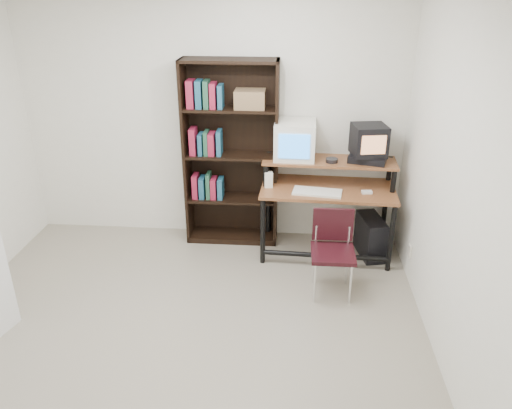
# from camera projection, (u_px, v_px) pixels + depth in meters

# --- Properties ---
(floor) EXTENTS (4.00, 4.00, 0.01)m
(floor) POSITION_uv_depth(u_px,v_px,m) (177.00, 347.00, 3.92)
(floor) COLOR #9F9784
(floor) RESTS_ON ground
(back_wall) EXTENTS (4.00, 0.01, 2.60)m
(back_wall) POSITION_uv_depth(u_px,v_px,m) (212.00, 119.00, 5.20)
(back_wall) COLOR white
(back_wall) RESTS_ON floor
(right_wall) EXTENTS (0.01, 4.00, 2.60)m
(right_wall) POSITION_uv_depth(u_px,v_px,m) (467.00, 205.00, 3.24)
(right_wall) COLOR white
(right_wall) RESTS_ON floor
(computer_desk) EXTENTS (1.35, 0.72, 0.98)m
(computer_desk) POSITION_uv_depth(u_px,v_px,m) (328.00, 190.00, 5.02)
(computer_desk) COLOR brown
(computer_desk) RESTS_ON floor
(crt_monitor) EXTENTS (0.41, 0.42, 0.38)m
(crt_monitor) POSITION_uv_depth(u_px,v_px,m) (295.00, 140.00, 4.99)
(crt_monitor) COLOR white
(crt_monitor) RESTS_ON computer_desk
(vcr) EXTENTS (0.42, 0.34, 0.08)m
(vcr) POSITION_uv_depth(u_px,v_px,m) (368.00, 159.00, 4.94)
(vcr) COLOR black
(vcr) RESTS_ON computer_desk
(crt_tv) EXTENTS (0.36, 0.36, 0.30)m
(crt_tv) POSITION_uv_depth(u_px,v_px,m) (369.00, 140.00, 4.87)
(crt_tv) COLOR black
(crt_tv) RESTS_ON vcr
(cd_spindle) EXTENTS (0.14, 0.14, 0.05)m
(cd_spindle) POSITION_uv_depth(u_px,v_px,m) (332.00, 161.00, 4.93)
(cd_spindle) COLOR #26262B
(cd_spindle) RESTS_ON computer_desk
(keyboard) EXTENTS (0.49, 0.27, 0.03)m
(keyboard) POSITION_uv_depth(u_px,v_px,m) (317.00, 193.00, 4.85)
(keyboard) COLOR white
(keyboard) RESTS_ON computer_desk
(mousepad) EXTENTS (0.24, 0.21, 0.01)m
(mousepad) POSITION_uv_depth(u_px,v_px,m) (367.00, 193.00, 4.87)
(mousepad) COLOR black
(mousepad) RESTS_ON computer_desk
(mouse) EXTENTS (0.11, 0.07, 0.03)m
(mouse) POSITION_uv_depth(u_px,v_px,m) (367.00, 192.00, 4.85)
(mouse) COLOR white
(mouse) RESTS_ON mousepad
(desk_speaker) EXTENTS (0.09, 0.09, 0.17)m
(desk_speaker) POSITION_uv_depth(u_px,v_px,m) (268.00, 180.00, 4.97)
(desk_speaker) COLOR white
(desk_speaker) RESTS_ON computer_desk
(pc_tower) EXTENTS (0.29, 0.48, 0.42)m
(pc_tower) POSITION_uv_depth(u_px,v_px,m) (370.00, 236.00, 5.15)
(pc_tower) COLOR black
(pc_tower) RESTS_ON floor
(school_chair) EXTENTS (0.39, 0.39, 0.77)m
(school_chair) POSITION_uv_depth(u_px,v_px,m) (333.00, 244.00, 4.46)
(school_chair) COLOR black
(school_chair) RESTS_ON floor
(bookshelf) EXTENTS (0.97, 0.33, 1.94)m
(bookshelf) POSITION_uv_depth(u_px,v_px,m) (231.00, 153.00, 5.18)
(bookshelf) COLOR black
(bookshelf) RESTS_ON floor
(wall_outlet) EXTENTS (0.02, 0.08, 0.12)m
(wall_outlet) POSITION_uv_depth(u_px,v_px,m) (410.00, 251.00, 4.69)
(wall_outlet) COLOR beige
(wall_outlet) RESTS_ON right_wall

